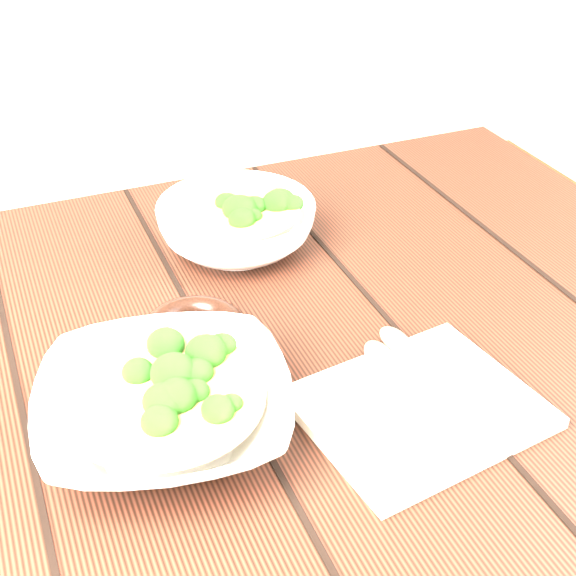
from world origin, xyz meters
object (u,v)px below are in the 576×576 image
at_px(soup_bowl_back, 236,224).
at_px(soup_bowl_front, 165,408).
at_px(table, 231,421).
at_px(trivet, 195,330).
at_px(napkin, 419,408).

bearing_deg(soup_bowl_back, soup_bowl_front, -120.50).
relative_size(table, soup_bowl_front, 4.30).
bearing_deg(soup_bowl_front, trivet, 62.51).
bearing_deg(trivet, soup_bowl_back, 57.35).
height_order(soup_bowl_front, trivet, soup_bowl_front).
distance_m(soup_bowl_back, napkin, 0.37).
height_order(soup_bowl_front, napkin, soup_bowl_front).
height_order(soup_bowl_back, napkin, soup_bowl_back).
bearing_deg(trivet, table, -19.46).
distance_m(soup_bowl_front, napkin, 0.24).
relative_size(soup_bowl_front, soup_bowl_back, 1.31).
xyz_separation_m(soup_bowl_front, trivet, (0.07, 0.13, -0.02)).
relative_size(table, soup_bowl_back, 5.64).
xyz_separation_m(table, napkin, (0.13, -0.18, 0.13)).
relative_size(table, napkin, 5.55).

